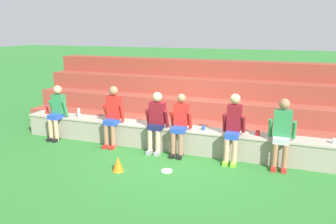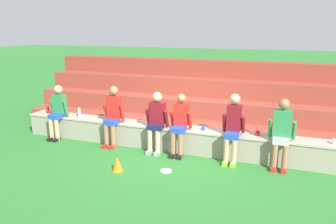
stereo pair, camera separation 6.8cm
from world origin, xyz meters
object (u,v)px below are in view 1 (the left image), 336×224
person_far_left (57,110)px  person_right_of_center (180,123)px  water_bottle_mid_left (47,110)px  water_bottle_mid_right (79,113)px  plastic_cup_middle (334,141)px  sports_cone (118,164)px  person_far_right (233,126)px  frisbee (167,171)px  person_center (156,120)px  person_left_of_center (113,114)px  person_rightmost_edge (282,131)px  plastic_cup_right_end (204,128)px  plastic_cup_left_end (258,133)px

person_far_left → person_right_of_center: (3.34, 0.02, -0.01)m
water_bottle_mid_left → water_bottle_mid_right: bearing=0.3°
plastic_cup_middle → sports_cone: 4.40m
person_far_right → plastic_cup_middle: bearing=6.4°
person_right_of_center → frisbee: size_ratio=6.04×
person_far_left → person_center: size_ratio=0.99×
person_left_of_center → person_rightmost_edge: bearing=-0.4°
water_bottle_mid_right → water_bottle_mid_left: (-1.01, -0.00, 0.00)m
plastic_cup_right_end → frisbee: (-0.45, -1.22, -0.61)m
plastic_cup_right_end → plastic_cup_left_end: bearing=0.8°
person_far_left → person_right_of_center: person_far_left is taller
water_bottle_mid_left → sports_cone: water_bottle_mid_left is taller
person_center → plastic_cup_right_end: (1.06, 0.25, -0.16)m
person_rightmost_edge → plastic_cup_right_end: size_ratio=14.29×
person_left_of_center → plastic_cup_right_end: person_left_of_center is taller
person_far_left → water_bottle_mid_left: bearing=155.3°
person_left_of_center → plastic_cup_middle: person_left_of_center is taller
person_left_of_center → plastic_cup_right_end: size_ratio=14.43×
sports_cone → frisbee: bearing=18.6°
person_far_left → person_rightmost_edge: size_ratio=0.96×
person_center → sports_cone: (-0.33, -1.29, -0.62)m
plastic_cup_middle → sports_cone: (-4.09, -1.55, -0.47)m
person_center → person_far_left: bearing=179.9°
person_left_of_center → person_rightmost_edge: size_ratio=1.01×
plastic_cup_middle → water_bottle_mid_left: bearing=-179.9°
person_center → person_rightmost_edge: bearing=0.3°
water_bottle_mid_right → plastic_cup_right_end: bearing=-0.1°
frisbee → person_rightmost_edge: bearing=24.9°
plastic_cup_left_end → frisbee: size_ratio=0.47×
frisbee → plastic_cup_middle: bearing=21.3°
person_far_right → sports_cone: 2.56m
water_bottle_mid_left → frisbee: 4.14m
plastic_cup_right_end → sports_cone: 2.13m
plastic_cup_left_end → sports_cone: size_ratio=0.36×
person_center → person_right_of_center: person_center is taller
water_bottle_mid_right → plastic_cup_left_end: 4.54m
person_rightmost_edge → person_far_right: bearing=179.2°
person_far_right → plastic_cup_right_end: size_ratio=14.52×
plastic_cup_left_end → person_left_of_center: bearing=-176.3°
water_bottle_mid_left → plastic_cup_middle: water_bottle_mid_left is taller
person_rightmost_edge → water_bottle_mid_left: person_rightmost_edge is taller
person_rightmost_edge → plastic_cup_left_end: size_ratio=13.37×
person_center → water_bottle_mid_right: size_ratio=5.72×
plastic_cup_right_end → water_bottle_mid_right: bearing=179.9°
plastic_cup_left_end → plastic_cup_right_end: size_ratio=1.07×
person_far_right → person_far_left: bearing=-179.7°
frisbee → person_left_of_center: bearing=150.1°
person_rightmost_edge → plastic_cup_right_end: 1.71m
frisbee → plastic_cup_left_end: bearing=36.9°
person_right_of_center → person_rightmost_edge: (2.19, -0.01, 0.05)m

